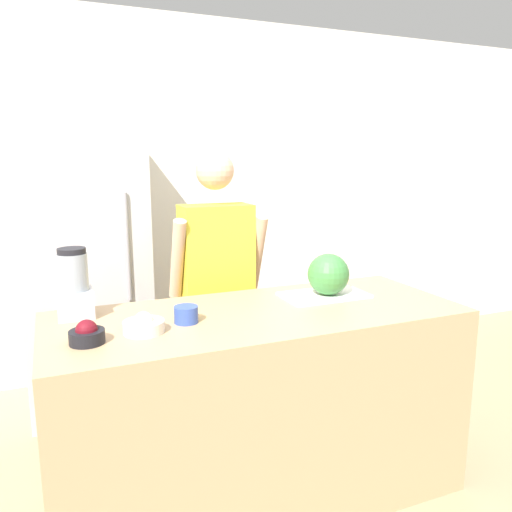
{
  "coord_description": "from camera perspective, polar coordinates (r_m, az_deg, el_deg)",
  "views": [
    {
      "loc": [
        -0.84,
        -1.62,
        1.6
      ],
      "look_at": [
        0.0,
        0.41,
        1.17
      ],
      "focal_mm": 35.0,
      "sensor_mm": 36.0,
      "label": 1
    }
  ],
  "objects": [
    {
      "name": "bowl_cream",
      "position": [
        2.05,
        -12.71,
        -7.73
      ],
      "size": [
        0.16,
        0.16,
        0.09
      ],
      "color": "beige",
      "rests_on": "counter_island"
    },
    {
      "name": "person",
      "position": [
        2.9,
        -4.49,
        -4.07
      ],
      "size": [
        0.54,
        0.26,
        1.64
      ],
      "color": "#4C608C",
      "rests_on": "ground_plane"
    },
    {
      "name": "bowl_cherries",
      "position": [
        1.99,
        -18.77,
        -8.48
      ],
      "size": [
        0.13,
        0.13,
        0.09
      ],
      "color": "black",
      "rests_on": "counter_island"
    },
    {
      "name": "counter_island",
      "position": [
        2.45,
        0.35,
        -16.64
      ],
      "size": [
        1.87,
        0.75,
        0.92
      ],
      "color": "tan",
      "rests_on": "ground_plane"
    },
    {
      "name": "refrigerator",
      "position": [
        3.37,
        -18.98,
        -1.31
      ],
      "size": [
        0.74,
        0.74,
        1.81
      ],
      "color": "#B7B7BC",
      "rests_on": "ground_plane"
    },
    {
      "name": "watermelon",
      "position": [
        2.5,
        8.27,
        -2.08
      ],
      "size": [
        0.21,
        0.21,
        0.21
      ],
      "color": "#3D7F3D",
      "rests_on": "cutting_board"
    },
    {
      "name": "wall_back",
      "position": [
        3.8,
        -9.74,
        6.5
      ],
      "size": [
        8.0,
        0.06,
        2.6
      ],
      "color": "white",
      "rests_on": "ground_plane"
    },
    {
      "name": "blender",
      "position": [
        2.3,
        -20.08,
        -3.28
      ],
      "size": [
        0.15,
        0.15,
        0.31
      ],
      "color": "#B7B7BC",
      "rests_on": "counter_island"
    },
    {
      "name": "bowl_small_blue",
      "position": [
        2.13,
        -7.99,
        -6.64
      ],
      "size": [
        0.1,
        0.1,
        0.07
      ],
      "color": "#334C9E",
      "rests_on": "counter_island"
    },
    {
      "name": "cutting_board",
      "position": [
        2.53,
        7.78,
        -4.44
      ],
      "size": [
        0.42,
        0.24,
        0.01
      ],
      "color": "white",
      "rests_on": "counter_island"
    }
  ]
}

